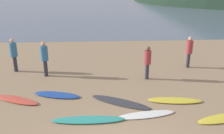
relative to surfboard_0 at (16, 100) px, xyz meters
name	(u,v)px	position (x,y,z in m)	size (l,w,h in m)	color
ground_plane	(107,58)	(3.92, 5.95, -0.15)	(120.00, 120.00, 0.20)	#997C5B
surfboard_0	(16,100)	(0.00, 0.00, 0.00)	(2.10, 0.51, 0.10)	#D84C38
surfboard_1	(57,95)	(1.58, 0.37, 0.00)	(2.04, 0.59, 0.09)	#1E479E
surfboard_2	(88,120)	(2.97, -1.69, 0.00)	(2.56, 0.53, 0.09)	teal
surfboard_3	(120,102)	(4.21, -0.43, -0.02)	(2.58, 0.58, 0.06)	#333338
surfboard_4	(146,115)	(5.06, -1.45, -0.02)	(2.15, 0.50, 0.06)	white
surfboard_5	(175,100)	(6.41, -0.43, 0.00)	(2.18, 0.57, 0.09)	yellow
person_0	(189,50)	(8.36, 3.58, 0.98)	(0.35, 0.35, 1.75)	#2D2D38
person_1	(44,56)	(0.68, 2.72, 1.01)	(0.36, 0.36, 1.80)	#2D2D38
person_2	(14,52)	(-1.06, 3.49, 1.01)	(0.36, 0.36, 1.80)	#2D2D38
person_3	(148,60)	(5.74, 2.02, 0.94)	(0.34, 0.34, 1.67)	#2D2D38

